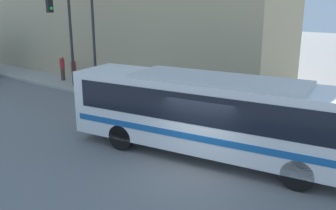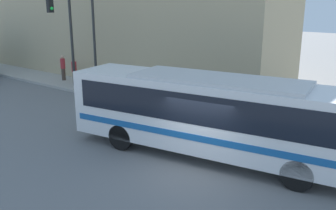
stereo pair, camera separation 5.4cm
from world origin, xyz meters
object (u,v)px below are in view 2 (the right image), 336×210
at_px(city_bus, 216,112).
at_px(parking_meter, 116,82).
at_px(pedestrian_near_corner, 74,71).
at_px(traffic_light_pole, 80,27).
at_px(fire_hydrant, 215,110).
at_px(pedestrian_mid_block, 63,67).
at_px(street_lamp, 67,24).

xyz_separation_m(city_bus, parking_meter, (3.97, 9.17, -0.75)).
bearing_deg(pedestrian_near_corner, city_bus, -108.35).
height_order(traffic_light_pole, parking_meter, traffic_light_pole).
relative_size(city_bus, fire_hydrant, 16.25).
relative_size(traffic_light_pole, parking_meter, 4.57).
height_order(city_bus, traffic_light_pole, traffic_light_pole).
relative_size(parking_meter, pedestrian_mid_block, 0.73).
xyz_separation_m(fire_hydrant, street_lamp, (-0.02, 10.99, 3.75)).
bearing_deg(pedestrian_near_corner, pedestrian_mid_block, 76.54).
xyz_separation_m(traffic_light_pole, street_lamp, (0.88, 2.28, 0.05)).
bearing_deg(street_lamp, fire_hydrant, -89.89).
height_order(city_bus, street_lamp, street_lamp).
height_order(city_bus, pedestrian_mid_block, city_bus).
distance_m(fire_hydrant, street_lamp, 11.61).
height_order(fire_hydrant, pedestrian_near_corner, pedestrian_near_corner).
bearing_deg(fire_hydrant, street_lamp, 90.11).
distance_m(parking_meter, pedestrian_near_corner, 4.53).
bearing_deg(pedestrian_mid_block, street_lamp, -115.41).
height_order(street_lamp, pedestrian_near_corner, street_lamp).
relative_size(street_lamp, pedestrian_mid_block, 3.90).
relative_size(fire_hydrant, traffic_light_pole, 0.12).
height_order(parking_meter, pedestrian_mid_block, pedestrian_mid_block).
xyz_separation_m(city_bus, pedestrian_mid_block, (4.96, 15.43, -0.72)).
relative_size(fire_hydrant, parking_meter, 0.56).
distance_m(traffic_light_pole, street_lamp, 2.44).
distance_m(fire_hydrant, parking_meter, 6.88).
height_order(street_lamp, pedestrian_mid_block, street_lamp).
xyz_separation_m(parking_meter, street_lamp, (-0.02, 4.14, 3.22)).
bearing_deg(pedestrian_mid_block, fire_hydrant, -94.30).
bearing_deg(parking_meter, fire_hydrant, -90.00).
distance_m(city_bus, parking_meter, 10.02).
xyz_separation_m(traffic_light_pole, parking_meter, (0.90, -1.86, -3.17)).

